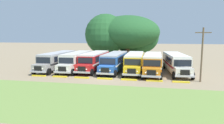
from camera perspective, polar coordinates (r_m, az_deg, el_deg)
name	(u,v)px	position (r m, az deg, el deg)	size (l,w,h in m)	color
ground_plane	(106,78)	(25.98, -1.81, -4.73)	(220.00, 220.00, 0.00)	#937F60
foreground_grass_strip	(83,100)	(17.72, -8.44, -10.82)	(80.00, 10.79, 0.01)	olive
parked_bus_slot_0	(57,60)	(33.80, -15.61, 0.62)	(2.80, 10.85, 2.82)	#9E9993
parked_bus_slot_1	(77,60)	(32.70, -10.24, 0.55)	(2.86, 10.86, 2.82)	silver
parked_bus_slot_2	(94,60)	(32.27, -5.13, 0.55)	(2.92, 10.87, 2.82)	red
parked_bus_slot_3	(115,61)	(31.17, 0.76, 0.32)	(3.05, 10.89, 2.82)	#23519E
parked_bus_slot_4	(135,61)	(30.75, 6.62, 0.17)	(2.80, 10.85, 2.82)	yellow
parked_bus_slot_5	(153,62)	(30.10, 11.80, -0.11)	(3.02, 10.88, 2.82)	orange
parked_bus_slot_6	(176,62)	(31.23, 18.08, -0.05)	(3.41, 10.95, 2.82)	silver
curb_wheelstop_0	(39,76)	(29.00, -20.55, -3.76)	(2.00, 0.36, 0.15)	yellow
curb_wheelstop_1	(60,77)	(27.49, -14.97, -4.14)	(2.00, 0.36, 0.15)	yellow
curb_wheelstop_2	(82,78)	(26.28, -8.80, -4.51)	(2.00, 0.36, 0.15)	yellow
curb_wheelstop_3	(105,79)	(25.39, -2.12, -4.86)	(2.00, 0.36, 0.15)	yellow
curb_wheelstop_4	(129,80)	(24.87, 4.95, -5.15)	(2.00, 0.36, 0.15)	yellow
curb_wheelstop_5	(154,81)	(24.74, 12.22, -5.37)	(2.00, 0.36, 0.15)	yellow
curb_wheelstop_6	(181,82)	(25.01, 19.45, -5.50)	(2.00, 0.36, 0.15)	yellow
broad_shade_tree	(125,34)	(43.49, 3.71, 8.11)	(15.78, 13.88, 10.16)	brown
utility_pole	(202,53)	(25.75, 24.75, 2.36)	(1.80, 0.20, 6.55)	brown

